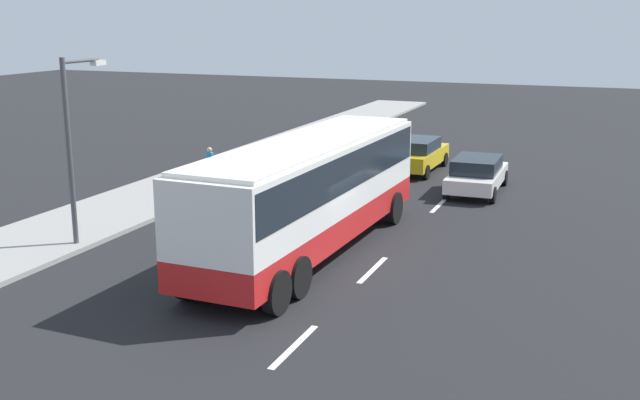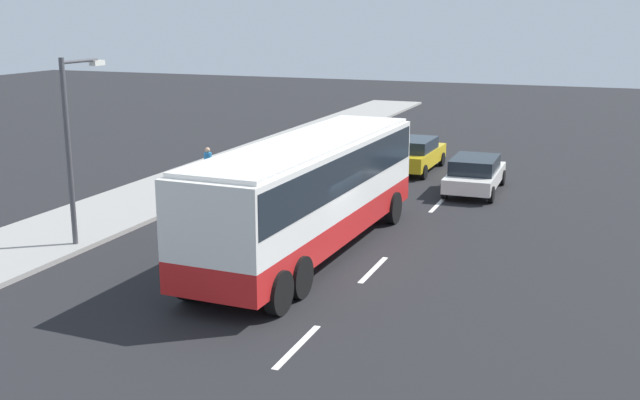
{
  "view_description": "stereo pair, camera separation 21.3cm",
  "coord_description": "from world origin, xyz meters",
  "px_view_note": "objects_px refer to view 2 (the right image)",
  "views": [
    {
      "loc": [
        -19.93,
        -8.06,
        7.04
      ],
      "look_at": [
        1.12,
        0.39,
        1.5
      ],
      "focal_mm": 43.04,
      "sensor_mm": 36.0,
      "label": 1
    },
    {
      "loc": [
        -20.01,
        -7.86,
        7.04
      ],
      "look_at": [
        1.12,
        0.39,
        1.5
      ],
      "focal_mm": 43.04,
      "sensor_mm": 36.0,
      "label": 2
    }
  ],
  "objects_px": {
    "pedestrian_near_curb": "(208,164)",
    "street_lamp": "(73,135)",
    "car_red_compact": "(323,158)",
    "car_yellow_taxi": "(416,154)",
    "car_white_minivan": "(475,173)",
    "coach_bus": "(310,184)"
  },
  "relations": [
    {
      "from": "car_white_minivan",
      "to": "street_lamp",
      "type": "xyz_separation_m",
      "value": [
        -11.87,
        10.05,
        2.72
      ]
    },
    {
      "from": "car_white_minivan",
      "to": "street_lamp",
      "type": "distance_m",
      "value": 15.79
    },
    {
      "from": "car_red_compact",
      "to": "car_white_minivan",
      "type": "distance_m",
      "value": 7.03
    },
    {
      "from": "car_yellow_taxi",
      "to": "car_white_minivan",
      "type": "height_order",
      "value": "car_yellow_taxi"
    },
    {
      "from": "car_yellow_taxi",
      "to": "pedestrian_near_curb",
      "type": "distance_m",
      "value": 9.7
    },
    {
      "from": "pedestrian_near_curb",
      "to": "street_lamp",
      "type": "bearing_deg",
      "value": -117.84
    },
    {
      "from": "car_red_compact",
      "to": "car_yellow_taxi",
      "type": "bearing_deg",
      "value": -58.1
    },
    {
      "from": "car_red_compact",
      "to": "street_lamp",
      "type": "xyz_separation_m",
      "value": [
        -12.84,
        3.08,
        2.72
      ]
    },
    {
      "from": "coach_bus",
      "to": "car_yellow_taxi",
      "type": "height_order",
      "value": "coach_bus"
    },
    {
      "from": "car_yellow_taxi",
      "to": "car_white_minivan",
      "type": "relative_size",
      "value": 0.99
    },
    {
      "from": "coach_bus",
      "to": "car_yellow_taxi",
      "type": "distance_m",
      "value": 13.33
    },
    {
      "from": "car_yellow_taxi",
      "to": "car_red_compact",
      "type": "distance_m",
      "value": 4.32
    },
    {
      "from": "car_red_compact",
      "to": "car_white_minivan",
      "type": "height_order",
      "value": "car_white_minivan"
    },
    {
      "from": "car_white_minivan",
      "to": "pedestrian_near_curb",
      "type": "xyz_separation_m",
      "value": [
        -3.52,
        10.23,
        0.3
      ]
    },
    {
      "from": "pedestrian_near_curb",
      "to": "street_lamp",
      "type": "xyz_separation_m",
      "value": [
        -8.35,
        -0.18,
        2.42
      ]
    },
    {
      "from": "car_yellow_taxi",
      "to": "car_white_minivan",
      "type": "distance_m",
      "value": 4.62
    },
    {
      "from": "coach_bus",
      "to": "car_red_compact",
      "type": "bearing_deg",
      "value": 21.02
    },
    {
      "from": "car_red_compact",
      "to": "street_lamp",
      "type": "distance_m",
      "value": 13.49
    },
    {
      "from": "car_red_compact",
      "to": "pedestrian_near_curb",
      "type": "bearing_deg",
      "value": 144.1
    },
    {
      "from": "coach_bus",
      "to": "pedestrian_near_curb",
      "type": "distance_m",
      "value": 9.68
    },
    {
      "from": "car_white_minivan",
      "to": "pedestrian_near_curb",
      "type": "distance_m",
      "value": 10.82
    },
    {
      "from": "car_white_minivan",
      "to": "car_yellow_taxi",
      "type": "bearing_deg",
      "value": 44.26
    }
  ]
}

